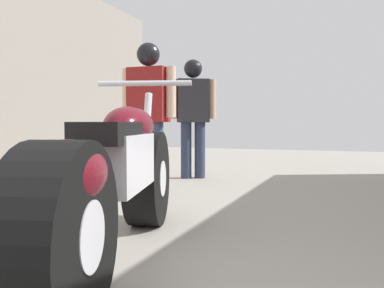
# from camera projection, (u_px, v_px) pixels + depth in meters

# --- Properties ---
(ground_plane) EXTENTS (17.04, 17.04, 0.00)m
(ground_plane) POSITION_uv_depth(u_px,v_px,m) (232.00, 205.00, 3.75)
(ground_plane) COLOR #9E998E
(motorcycle_maroon_cruiser) EXTENTS (0.95, 2.22, 1.05)m
(motorcycle_maroon_cruiser) POSITION_uv_depth(u_px,v_px,m) (116.00, 181.00, 2.19)
(motorcycle_maroon_cruiser) COLOR black
(motorcycle_maroon_cruiser) RESTS_ON ground_plane
(mechanic_in_blue) EXTENTS (0.64, 0.25, 1.63)m
(mechanic_in_blue) POSITION_uv_depth(u_px,v_px,m) (149.00, 103.00, 4.45)
(mechanic_in_blue) COLOR #384766
(mechanic_in_blue) RESTS_ON ground_plane
(mechanic_with_helmet) EXTENTS (0.61, 0.41, 1.63)m
(mechanic_with_helmet) POSITION_uv_depth(u_px,v_px,m) (193.00, 107.00, 5.62)
(mechanic_with_helmet) COLOR #2D3851
(mechanic_with_helmet) RESTS_ON ground_plane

